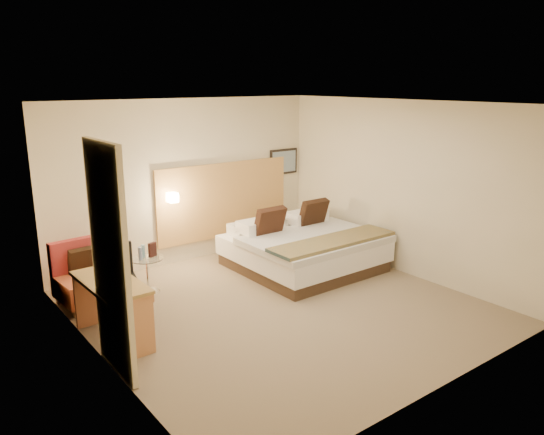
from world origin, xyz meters
TOP-DOWN VIEW (x-y plane):
  - floor at (0.00, 0.00)m, footprint 4.80×5.00m
  - ceiling at (0.00, 0.00)m, footprint 4.80×5.00m
  - wall_back at (0.00, 2.51)m, footprint 4.80×0.02m
  - wall_front at (0.00, -2.51)m, footprint 4.80×0.02m
  - wall_left at (-2.41, 0.00)m, footprint 0.02×5.00m
  - wall_right at (2.41, 0.00)m, footprint 0.02×5.00m
  - headboard_panel at (0.70, 2.47)m, footprint 2.60×0.04m
  - art_frame at (2.02, 2.48)m, footprint 0.62×0.03m
  - art_canvas at (2.02, 2.46)m, footprint 0.54×0.01m
  - lamp_arm at (-0.35, 2.42)m, footprint 0.02×0.12m
  - lamp_shade at (-0.35, 2.36)m, footprint 0.15×0.15m
  - curtain at (-2.36, -0.25)m, footprint 0.06×0.90m
  - bottle_a at (-1.30, 1.52)m, footprint 0.07×0.07m
  - bottle_b at (-1.22, 1.60)m, footprint 0.07×0.07m
  - menu_folder at (-1.10, 1.56)m, footprint 0.13×0.09m
  - bed at (1.26, 1.00)m, footprint 2.16×2.06m
  - lounge_chair at (-1.99, 1.74)m, footprint 0.87×0.78m
  - side_table at (-1.20, 1.54)m, footprint 0.60×0.60m
  - desk at (-2.11, 0.44)m, footprint 0.57×1.21m
  - desk_chair at (-1.81, 1.05)m, footprint 0.64×0.64m

SIDE VIEW (x-z plane):
  - floor at x=0.00m, z-range -0.02..0.00m
  - side_table at x=-1.20m, z-range 0.03..0.55m
  - bed at x=1.26m, z-range -0.18..0.85m
  - lounge_chair at x=-1.99m, z-range -0.09..0.77m
  - desk_chair at x=-1.81m, z-range -0.08..0.85m
  - desk at x=-2.11m, z-range 0.21..0.96m
  - bottle_a at x=-1.30m, z-range 0.52..0.71m
  - bottle_b at x=-1.22m, z-range 0.52..0.71m
  - menu_folder at x=-1.10m, z-range 0.52..0.73m
  - headboard_panel at x=0.70m, z-range 0.30..1.60m
  - lamp_arm at x=-0.35m, z-range 1.14..1.16m
  - lamp_shade at x=-0.35m, z-range 1.07..1.22m
  - curtain at x=-2.36m, z-range 0.01..2.43m
  - wall_back at x=0.00m, z-range 0.00..2.70m
  - wall_front at x=0.00m, z-range 0.00..2.70m
  - wall_left at x=-2.41m, z-range 0.00..2.70m
  - wall_right at x=2.41m, z-range 0.00..2.70m
  - art_frame at x=2.02m, z-range 1.27..1.73m
  - art_canvas at x=2.02m, z-range 1.30..1.70m
  - ceiling at x=0.00m, z-range 2.70..2.72m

